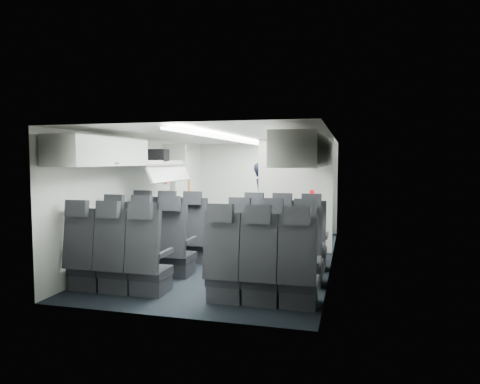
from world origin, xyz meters
The scene contains 14 objects.
cabin_shell centered at (0.00, 0.00, 1.12)m, with size 3.41×6.01×2.16m.
seat_row_front centered at (0.00, -0.53, 0.40)m, with size 3.33×0.56×1.24m.
seat_row_mid centered at (0.00, -1.43, 0.40)m, with size 3.33×0.56×1.24m.
seat_row_rear centered at (0.00, -2.33, 0.40)m, with size 3.33×0.56×1.24m.
overhead_bin_left_rear centered at (-1.40, -2.00, 1.86)m, with size 0.53×1.80×0.40m.
overhead_bin_left_front_open centered at (-1.44, -0.25, 1.74)m, with size 0.64×1.70×0.72m.
overhead_bin_right_rear centered at (1.40, -2.00, 1.86)m, with size 0.53×1.80×0.40m.
overhead_bin_right_front centered at (1.40, -0.25, 1.86)m, with size 0.53×1.70×0.40m.
bulkhead_partition centered at (0.98, 0.80, 1.08)m, with size 1.40×0.15×2.13m.
galley_unit centered at (0.95, 2.72, 0.95)m, with size 0.85×0.52×1.90m.
boarding_door centered at (-1.64, 1.55, 0.95)m, with size 0.12×1.27×1.86m.
flight_attendant centered at (0.18, 1.64, 0.85)m, with size 0.62×0.41×1.69m, color black.
carry_on_bag centered at (-1.40, -0.19, 1.83)m, with size 0.38×0.27×0.23m, color black.
papers centered at (0.37, 1.59, 1.10)m, with size 0.21×0.02×0.15m, color white.
Camera 1 is at (1.99, -7.29, 1.74)m, focal length 32.00 mm.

